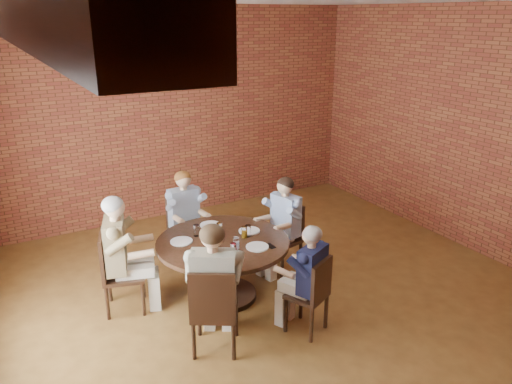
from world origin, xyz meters
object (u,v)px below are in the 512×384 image
diner_c (122,255)px  diner_e (307,280)px  dining_table (223,258)px  chair_a (286,234)px  chair_b (184,227)px  diner_b (186,218)px  chair_e (313,293)px  chair_c (115,269)px  smartphone (270,246)px  chair_d (214,308)px  diner_a (282,225)px  diner_d (214,288)px

diner_c → diner_e: diner_c is taller
dining_table → chair_a: 1.08m
dining_table → chair_a: bearing=13.8°
dining_table → chair_b: 1.15m
diner_b → chair_e: size_ratio=1.48×
diner_b → chair_c: bearing=-150.7°
chair_c → diner_e: size_ratio=0.79×
chair_e → chair_b: bearing=-101.0°
chair_a → chair_e: (-0.54, -1.36, -0.02)m
diner_b → smartphone: diner_b is taller
dining_table → diner_c: size_ratio=1.12×
dining_table → chair_a: (1.05, 0.26, -0.03)m
dining_table → chair_d: chair_d is taller
diner_c → chair_d: 1.38m
chair_c → diner_c: diner_c is taller
chair_c → diner_e: bearing=-113.0°
chair_a → diner_b: 1.37m
diner_b → chair_c: (-1.14, -0.71, -0.13)m
chair_d → chair_e: (1.06, -0.18, -0.04)m
chair_e → diner_a: bearing=-134.0°
chair_c → chair_d: (0.65, -1.28, 0.00)m
diner_a → diner_d: (-1.47, -1.08, 0.05)m
diner_d → diner_e: (0.98, -0.20, -0.08)m
diner_b → chair_d: 2.05m
chair_c → diner_c: (0.09, -0.03, 0.17)m
diner_c → smartphone: bearing=-99.0°
chair_b → chair_d: size_ratio=0.95×
chair_c → smartphone: (1.60, -0.76, 0.23)m
diner_b → chair_a: bearing=-38.7°
chair_a → diner_a: size_ratio=0.71×
diner_b → diner_e: 2.17m
diner_d → diner_a: bearing=-113.2°
dining_table → chair_b: size_ratio=1.70×
diner_a → smartphone: (-0.56, -0.64, 0.11)m
diner_b → diner_d: 1.95m
diner_b → chair_c: diner_b is taller
chair_d → smartphone: 1.11m
dining_table → chair_e: bearing=-64.9°
smartphone → dining_table: bearing=133.4°
diner_d → diner_e: diner_d is taller
diner_c → chair_e: bearing=-114.8°
diner_c → chair_e: (1.61, -1.43, -0.21)m
chair_e → diner_c: bearing=-66.7°
chair_b → diner_e: size_ratio=0.75×
chair_a → diner_b: diner_b is taller
smartphone → diner_c: bearing=151.7°
dining_table → chair_c: size_ratio=1.61×
diner_d → diner_b: bearing=-72.7°
dining_table → diner_e: bearing=-64.9°
chair_a → diner_a: 0.17m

